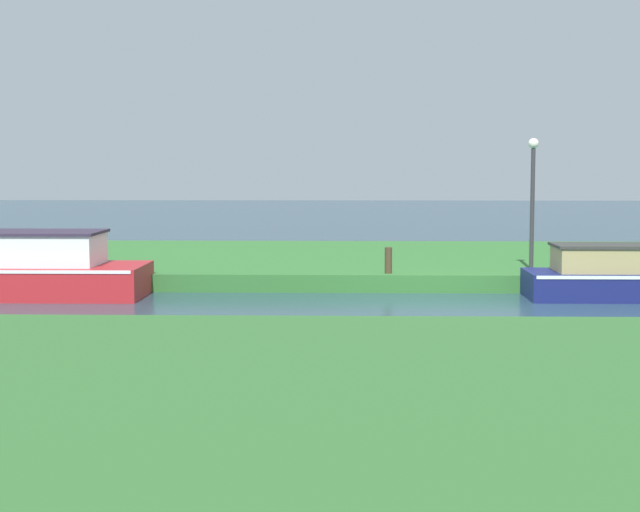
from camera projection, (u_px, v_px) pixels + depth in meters
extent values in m
plane|color=#27414F|center=(448.00, 306.00, 20.19)|extent=(120.00, 120.00, 0.00)
cube|color=#306B2E|center=(422.00, 262.00, 27.14)|extent=(72.00, 10.00, 0.40)
cube|color=#2F622C|center=(528.00, 401.00, 11.21)|extent=(72.00, 10.00, 0.40)
cylinder|color=#333338|center=(532.00, 209.00, 23.25)|extent=(0.10, 0.10, 2.82)
sphere|color=white|center=(534.00, 143.00, 23.11)|extent=(0.24, 0.24, 0.24)
cylinder|color=#423220|center=(388.00, 260.00, 22.53)|extent=(0.16, 0.16, 0.59)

